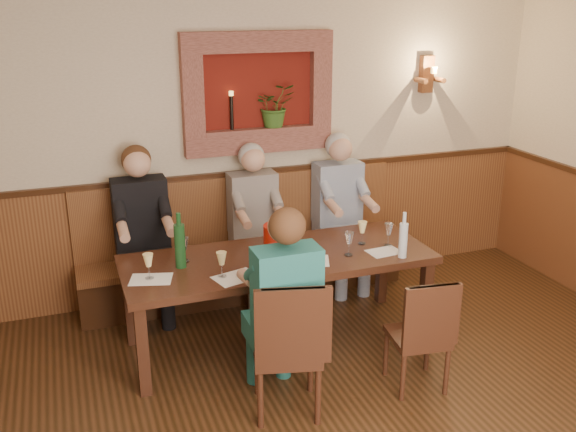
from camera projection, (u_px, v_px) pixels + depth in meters
name	position (u px, v px, depth m)	size (l,w,h in m)	color
room_shell	(407.00, 172.00, 2.96)	(6.04, 6.04, 2.82)	#C7B596
wainscoting	(392.00, 411.00, 3.38)	(6.02, 6.02, 1.15)	brown
wall_niche	(263.00, 98.00, 5.69)	(1.36, 0.30, 1.06)	#63150E
wall_sconce	(427.00, 75.00, 6.16)	(0.25, 0.20, 0.35)	brown
dining_table	(278.00, 265.00, 5.00)	(2.40, 0.90, 0.75)	#351C0F
bench	(245.00, 261.00, 5.95)	(3.00, 0.45, 1.11)	#381E0F
chair_near_left	(287.00, 373.00, 4.26)	(0.53, 0.53, 0.99)	#351C0F
chair_near_right	(417.00, 355.00, 4.55)	(0.42, 0.42, 0.86)	#351C0F
person_bench_left	(145.00, 248.00, 5.47)	(0.45, 0.55, 1.50)	black
person_bench_mid	(256.00, 237.00, 5.80)	(0.43, 0.52, 1.44)	#5F5A57
person_bench_right	(341.00, 225.00, 6.06)	(0.44, 0.54, 1.48)	navy
person_chair_front	(282.00, 324.00, 4.26)	(0.43, 0.52, 1.44)	#1B5361
spittoon_bucket	(279.00, 242.00, 4.89)	(0.24, 0.24, 0.27)	#B91A0B
wine_bottle_green_a	(288.00, 240.00, 4.84)	(0.09, 0.09, 0.41)	#19471E
wine_bottle_green_b	(180.00, 245.00, 4.72)	(0.09, 0.09, 0.42)	#19471E
water_bottle	(403.00, 239.00, 4.91)	(0.08, 0.08, 0.36)	silver
tasting_sheet_a	(151.00, 279.00, 4.56)	(0.29, 0.21, 0.00)	white
tasting_sheet_b	(308.00, 261.00, 4.89)	(0.32, 0.23, 0.00)	white
tasting_sheet_c	(384.00, 252.00, 5.05)	(0.26, 0.19, 0.00)	white
tasting_sheet_d	(236.00, 277.00, 4.59)	(0.31, 0.22, 0.00)	white
wine_glass_0	(349.00, 244.00, 4.96)	(0.08, 0.08, 0.19)	white
wine_glass_1	(388.00, 235.00, 5.15)	(0.08, 0.08, 0.19)	white
wine_glass_2	(289.00, 252.00, 4.80)	(0.08, 0.08, 0.19)	#FFEC98
wine_glass_3	(149.00, 266.00, 4.54)	(0.08, 0.08, 0.19)	#FFEC98
wine_glass_4	(184.00, 250.00, 4.85)	(0.08, 0.08, 0.19)	white
wine_glass_5	(362.00, 233.00, 5.19)	(0.08, 0.08, 0.19)	#FFEC98
wine_glass_6	(297.00, 239.00, 5.06)	(0.08, 0.08, 0.19)	#FFEC98
wine_glass_7	(222.00, 265.00, 4.57)	(0.08, 0.08, 0.19)	#FFEC98
wine_glass_8	(257.00, 267.00, 4.54)	(0.08, 0.08, 0.19)	#FFEC98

